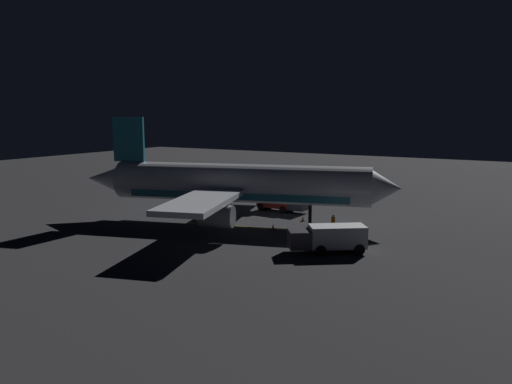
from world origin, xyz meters
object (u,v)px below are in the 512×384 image
Objects in this scene: baggage_truck at (330,238)px; ground_crew_worker at (333,223)px; airliner at (235,185)px; traffic_cone_near_right at (273,227)px; catering_truck at (281,202)px; traffic_cone_near_left at (303,219)px.

baggage_truck reaches higher than ground_crew_worker.
baggage_truck is at bearing 66.66° from airliner.
traffic_cone_near_right is at bearing 80.68° from airliner.
airliner reaches higher than baggage_truck.
airliner is at bearing -10.57° from catering_truck.
traffic_cone_near_left is at bearing -123.14° from ground_crew_worker.
airliner is 62.03× the size of traffic_cone_near_left.
airliner is 11.28m from ground_crew_worker.
ground_crew_worker is (6.77, 9.26, -0.27)m from catering_truck.
baggage_truck reaches higher than catering_truck.
airliner reaches higher than traffic_cone_near_right.
traffic_cone_near_right is at bearing -70.14° from ground_crew_worker.
catering_truck reaches higher than ground_crew_worker.
catering_truck is (-7.96, 1.49, -2.94)m from airliner.
catering_truck is 5.98m from traffic_cone_near_left.
traffic_cone_near_right is at bearing 22.45° from catering_truck.
traffic_cone_near_left is (-3.05, -4.67, -0.64)m from ground_crew_worker.
ground_crew_worker reaches higher than traffic_cone_near_right.
airliner is 19.61× the size of ground_crew_worker.
baggage_truck is 9.39m from traffic_cone_near_right.
ground_crew_worker is (-6.85, -2.37, -0.32)m from baggage_truck.
baggage_truck is (5.66, 13.12, -2.90)m from airliner.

